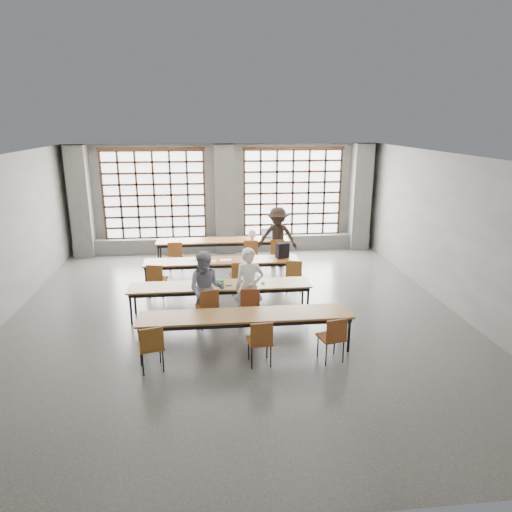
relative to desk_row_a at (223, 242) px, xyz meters
The scene contains 40 objects.
floor 4.08m from the desk_row_a, 88.24° to the right, with size 11.00×11.00×0.00m, color #494946.
ceiling 4.93m from the desk_row_a, 88.24° to the right, with size 11.00×11.00×0.00m, color silver.
wall_back 1.83m from the desk_row_a, 85.20° to the left, with size 10.00×10.00×0.00m, color #595957.
wall_front 9.59m from the desk_row_a, 89.26° to the right, with size 10.00×10.00×0.00m, color #595957.
wall_right 6.61m from the desk_row_a, 38.16° to the right, with size 11.00×11.00×0.00m, color #595957.
column_left 4.66m from the desk_row_a, 164.75° to the left, with size 0.60×0.55×3.50m, color #525250.
column_mid 1.62m from the desk_row_a, 84.08° to the left, with size 0.60×0.55×3.50m, color #525250.
column_right 4.90m from the desk_row_a, 14.47° to the left, with size 0.60×0.55×3.50m, color #525250.
window_left 2.83m from the desk_row_a, 146.74° to the left, with size 3.32×0.12×3.00m.
window_right 3.02m from the desk_row_a, 30.44° to the left, with size 3.32×0.12×3.00m.
sill_ledge 1.34m from the desk_row_a, 84.45° to the left, with size 9.80×0.35×0.50m, color #525250.
desk_row_a is the anchor object (origin of this frame).
desk_row_b 2.10m from the desk_row_a, 92.90° to the right, with size 4.00×0.70×0.73m.
desk_row_c 3.94m from the desk_row_a, 92.90° to the right, with size 4.00×0.70×0.73m.
desk_row_d 5.60m from the desk_row_a, 87.70° to the right, with size 4.00×0.70×0.73m.
chair_back_left 1.54m from the desk_row_a, 155.77° to the right, with size 0.43×0.44×0.88m.
chair_back_mid 1.02m from the desk_row_a, 38.44° to the right, with size 0.46×0.46×0.88m.
chair_back_right 1.71m from the desk_row_a, 21.60° to the right, with size 0.49×0.49×0.88m.
chair_mid_left 3.23m from the desk_row_a, 122.31° to the right, with size 0.50×0.50×0.88m.
chair_mid_centre 2.75m from the desk_row_a, 83.73° to the right, with size 0.45×0.45×0.88m.
chair_mid_right 3.20m from the desk_row_a, 58.37° to the right, with size 0.49×0.50×0.88m.
chair_front_left 4.59m from the desk_row_a, 95.97° to the right, with size 0.52×0.52×0.88m.
chair_front_right 4.58m from the desk_row_a, 85.03° to the right, with size 0.44×0.44×0.88m.
chair_near_left 6.39m from the desk_row_a, 103.17° to the right, with size 0.51×0.51×0.88m.
chair_near_mid 6.24m from the desk_row_a, 86.04° to the right, with size 0.45×0.45×0.88m.
chair_near_right 6.46m from the desk_row_a, 74.37° to the right, with size 0.50×0.50×0.88m.
student_male 4.46m from the desk_row_a, 84.84° to the right, with size 0.61×0.40×1.68m, color white.
student_female 4.47m from the desk_row_a, 96.43° to the right, with size 0.79×0.62×1.63m, color #171C46.
student_back 1.69m from the desk_row_a, 17.35° to the right, with size 1.15×0.66×1.79m, color black.
laptop_front 3.85m from the desk_row_a, 84.38° to the right, with size 0.46×0.43×0.26m.
laptop_back 1.37m from the desk_row_a, ahead, with size 0.41×0.37×0.26m.
mouse 4.03m from the desk_row_a, 79.26° to the right, with size 0.10×0.06×0.04m, color silver.
green_box 3.87m from the desk_row_a, 93.70° to the right, with size 0.25×0.09×0.09m, color #2A823E.
phone 4.04m from the desk_row_a, 90.28° to the right, with size 0.13×0.06×0.01m, color black.
paper_sheet_a 2.17m from the desk_row_a, 109.03° to the right, with size 0.30×0.21×0.00m, color white.
paper_sheet_b 2.19m from the desk_row_a, 100.72° to the right, with size 0.30×0.21×0.00m, color white.
paper_sheet_c 2.10m from the desk_row_a, 90.17° to the right, with size 0.30×0.21×0.00m, color white.
backpack 2.55m from the desk_row_a, 53.89° to the right, with size 0.32×0.20×0.40m, color black.
plastic_bag 0.93m from the desk_row_a, ahead, with size 0.26×0.21×0.29m, color silver.
red_pouch 6.32m from the desk_row_a, 103.50° to the right, with size 0.20×0.08×0.06m, color maroon.
Camera 1 is at (-0.53, -9.40, 4.22)m, focal length 32.00 mm.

